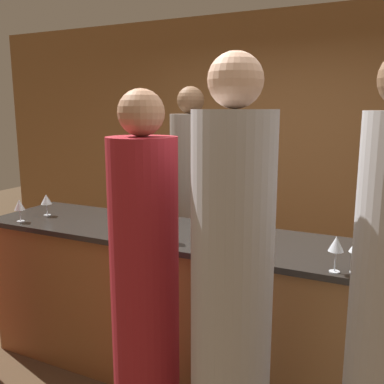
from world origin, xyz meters
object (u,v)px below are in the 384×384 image
(guest_2, at_px, (145,296))
(wine_bottle_0, at_px, (244,216))
(wine_bottle_1, at_px, (144,212))
(guest_1, at_px, (231,308))
(bartender, at_px, (191,215))

(guest_2, relative_size, wine_bottle_0, 6.92)
(wine_bottle_1, bearing_deg, guest_2, -58.13)
(guest_1, bearing_deg, guest_2, 173.87)
(guest_1, relative_size, guest_2, 1.07)
(wine_bottle_1, bearing_deg, bartender, 94.05)
(guest_2, distance_m, wine_bottle_1, 0.77)
(guest_1, xyz_separation_m, wine_bottle_0, (-0.26, 0.91, 0.17))
(bartender, distance_m, wine_bottle_1, 0.84)
(bartender, bearing_deg, wine_bottle_0, 139.15)
(guest_1, xyz_separation_m, guest_2, (-0.47, 0.05, -0.06))
(guest_1, relative_size, wine_bottle_1, 6.56)
(bartender, bearing_deg, guest_1, 121.73)
(bartender, relative_size, wine_bottle_0, 7.24)
(bartender, height_order, guest_1, guest_1)
(guest_1, distance_m, guest_2, 0.48)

